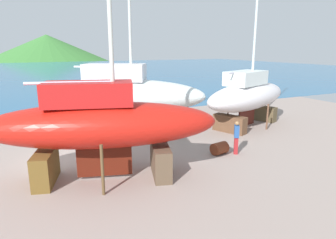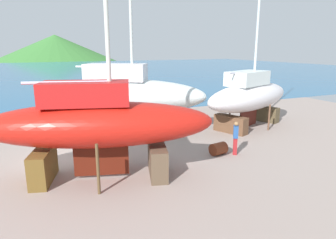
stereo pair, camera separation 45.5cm
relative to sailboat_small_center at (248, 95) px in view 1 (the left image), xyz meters
The scene contains 8 objects.
ground_plane 14.11m from the sailboat_small_center, 155.71° to the right, with size 53.56×53.56×0.00m, color gray.
sea_water 59.30m from the sailboat_small_center, 102.38° to the left, with size 172.52×100.46×0.01m, color #266494.
headland_hill 143.70m from the sailboat_small_center, 91.17° to the left, with size 106.05×106.05×23.19m, color #3A7834.
sailboat_small_center is the anchor object (origin of this frame).
sailboat_large_starboard 12.10m from the sailboat_small_center, 158.58° to the right, with size 9.85×5.21×16.61m.
sailboat_far_slipway 8.60m from the sailboat_small_center, 161.57° to the left, with size 10.95×8.06×19.47m.
worker 6.20m from the sailboat_small_center, 134.72° to the right, with size 0.45×0.50×1.74m.
barrel_tipped_right 6.76m from the sailboat_small_center, 141.73° to the right, with size 0.63×0.63×0.82m, color brown.
Camera 1 is at (-1.15, -14.42, 5.43)m, focal length 31.83 mm.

